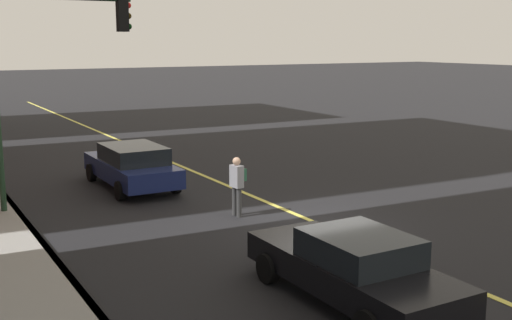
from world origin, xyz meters
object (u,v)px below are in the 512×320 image
car_navy (132,165)px  pedestrian_with_backpack (237,182)px  car_black (353,267)px  traffic_light_mast (48,60)px

car_navy → pedestrian_with_backpack: bearing=-164.5°
car_black → pedestrian_with_backpack: 6.37m
pedestrian_with_backpack → traffic_light_mast: size_ratio=0.27×
car_navy → traffic_light_mast: bearing=119.5°
car_black → car_navy: car_navy is taller
pedestrian_with_backpack → traffic_light_mast: (3.24, 4.19, 3.28)m
pedestrian_with_backpack → traffic_light_mast: 6.23m
traffic_light_mast → pedestrian_with_backpack: bearing=-127.7°
car_navy → pedestrian_with_backpack: (-4.84, -1.35, 0.22)m
traffic_light_mast → car_black: bearing=-161.4°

